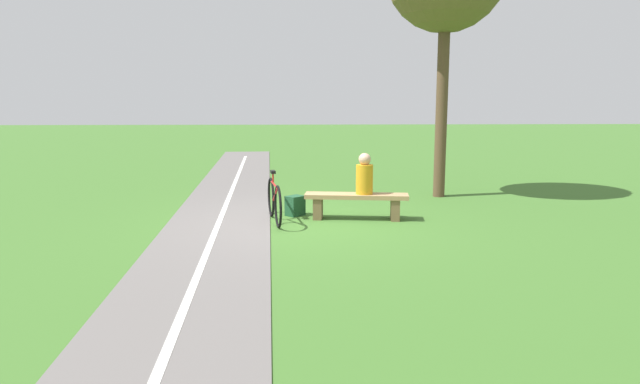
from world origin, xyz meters
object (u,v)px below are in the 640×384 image
(backpack, at_px, (295,206))
(person_seated, at_px, (364,176))
(bicycle, at_px, (274,201))
(bench, at_px, (356,201))

(backpack, bearing_deg, person_seated, 162.94)
(person_seated, distance_m, bicycle, 1.72)
(bench, distance_m, backpack, 1.22)
(backpack, bearing_deg, bench, 161.75)
(person_seated, xyz_separation_m, backpack, (1.29, -0.40, -0.63))
(person_seated, bearing_deg, bicycle, 12.45)
(bench, height_order, person_seated, person_seated)
(bicycle, bearing_deg, person_seated, 85.77)
(person_seated, height_order, backpack, person_seated)
(person_seated, xyz_separation_m, bicycle, (1.66, 0.16, -0.43))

